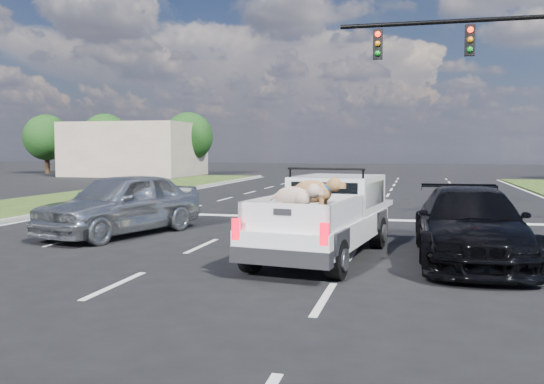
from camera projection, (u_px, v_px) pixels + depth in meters
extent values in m
plane|color=black|center=(215.00, 292.00, 9.10)|extent=(160.00, 160.00, 0.00)
cube|color=silver|center=(111.00, 229.00, 16.18)|extent=(0.12, 60.00, 0.01)
cube|color=silver|center=(229.00, 234.00, 15.33)|extent=(0.12, 60.00, 0.01)
cube|color=silver|center=(361.00, 239.00, 14.48)|extent=(0.12, 60.00, 0.01)
cube|color=silver|center=(510.00, 244.00, 13.63)|extent=(0.12, 60.00, 0.01)
cube|color=silver|center=(3.00, 225.00, 17.04)|extent=(0.15, 60.00, 0.01)
cube|color=silver|center=(319.00, 218.00, 18.77)|extent=(17.00, 0.45, 0.01)
cylinder|color=black|center=(488.00, 20.00, 17.56)|extent=(9.00, 0.14, 0.14)
cube|color=black|center=(470.00, 40.00, 17.72)|extent=(0.30, 0.18, 0.95)
sphere|color=#F81A07|center=(470.00, 30.00, 17.59)|extent=(0.18, 0.18, 0.18)
cube|color=black|center=(378.00, 44.00, 18.40)|extent=(0.30, 0.18, 0.95)
sphere|color=#F81A07|center=(378.00, 34.00, 18.27)|extent=(0.18, 0.18, 0.18)
cube|color=#C8B399|center=(136.00, 149.00, 48.61)|extent=(10.00, 8.00, 4.40)
cylinder|color=#332114|center=(47.00, 162.00, 53.05)|extent=(0.44, 0.44, 2.16)
sphere|color=#0F350E|center=(47.00, 137.00, 52.89)|extent=(4.20, 4.20, 4.20)
cylinder|color=#332114|center=(106.00, 162.00, 51.60)|extent=(0.44, 0.44, 2.16)
sphere|color=#0F350E|center=(105.00, 137.00, 51.43)|extent=(4.20, 4.20, 4.20)
cylinder|color=#332114|center=(189.00, 162.00, 49.66)|extent=(0.44, 0.44, 2.16)
sphere|color=#0F350E|center=(189.00, 137.00, 49.49)|extent=(4.20, 4.20, 4.20)
cylinder|color=black|center=(251.00, 253.00, 10.55)|extent=(0.36, 0.74, 0.71)
cylinder|color=black|center=(337.00, 259.00, 9.95)|extent=(0.36, 0.74, 0.71)
cylinder|color=black|center=(310.00, 229.00, 13.74)|extent=(0.36, 0.74, 0.71)
cylinder|color=black|center=(378.00, 232.00, 13.13)|extent=(0.36, 0.74, 0.71)
cube|color=white|center=(322.00, 229.00, 11.87)|extent=(2.44, 5.13, 0.48)
cube|color=white|center=(338.00, 194.00, 12.89)|extent=(2.00, 2.36, 0.80)
cube|color=black|center=(324.00, 196.00, 11.91)|extent=(1.43, 0.23, 0.58)
cylinder|color=black|center=(326.00, 169.00, 11.99)|extent=(1.67, 0.28, 0.05)
cube|color=black|center=(305.00, 225.00, 10.84)|extent=(1.97, 2.58, 0.06)
cube|color=white|center=(266.00, 209.00, 11.12)|extent=(0.41, 2.36, 0.48)
cube|color=white|center=(346.00, 213.00, 10.52)|extent=(0.41, 2.36, 0.48)
cube|color=white|center=(283.00, 218.00, 9.76)|extent=(1.65, 0.31, 0.48)
cube|color=red|center=(236.00, 229.00, 9.89)|extent=(0.16, 0.08, 0.37)
cube|color=red|center=(324.00, 234.00, 9.29)|extent=(0.16, 0.08, 0.37)
cube|color=black|center=(280.00, 257.00, 9.68)|extent=(1.81, 0.53, 0.28)
imported|color=#ACAFB3|center=(121.00, 203.00, 15.15)|extent=(3.27, 5.21, 1.65)
imported|color=black|center=(470.00, 225.00, 11.51)|extent=(2.21, 5.14, 1.48)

